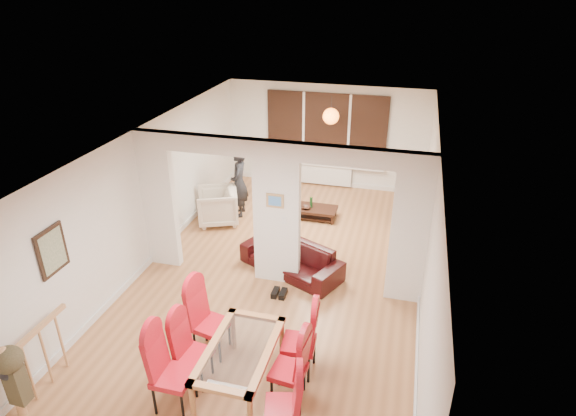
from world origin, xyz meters
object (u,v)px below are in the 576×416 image
at_px(dining_chair_lb, 193,351).
at_px(person, 239,183).
at_px(bottle, 311,202).
at_px(dining_table, 241,368).
at_px(television, 401,204).
at_px(sofa, 291,258).
at_px(coffee_table, 312,212).
at_px(bowl, 306,207).
at_px(dining_chair_ra, 283,403).
at_px(dining_chair_la, 172,371).
at_px(dining_chair_rc, 299,339).
at_px(dining_chair_rb, 288,366).
at_px(dining_chair_lc, 211,320).
at_px(armchair, 217,206).

relative_size(dining_chair_lb, person, 0.66).
bearing_deg(bottle, dining_table, -87.94).
relative_size(person, television, 1.51).
height_order(sofa, person, person).
bearing_deg(coffee_table, person, -170.64).
height_order(television, bowl, television).
height_order(dining_chair_lb, dining_chair_ra, dining_chair_lb).
bearing_deg(dining_chair_ra, bottle, 85.30).
bearing_deg(dining_table, dining_chair_la, -145.84).
bearing_deg(dining_chair_lb, dining_chair_rc, 29.52).
height_order(dining_chair_la, television, dining_chair_la).
height_order(dining_table, dining_chair_ra, dining_chair_ra).
relative_size(dining_chair_rb, television, 1.02).
height_order(dining_chair_lc, dining_chair_rc, dining_chair_lc).
height_order(dining_chair_rc, bowl, dining_chair_rc).
bearing_deg(dining_chair_rc, dining_table, -146.38).
xyz_separation_m(dining_chair_la, person, (-1.07, 5.33, 0.21)).
relative_size(dining_chair_ra, dining_chair_rc, 0.93).
relative_size(person, bowl, 7.62).
bearing_deg(dining_chair_la, television, 67.74).
height_order(armchair, coffee_table, armchair).
height_order(dining_chair_lb, bowl, dining_chair_lb).
distance_m(dining_chair_rb, armchair, 5.17).
distance_m(bottle, bowl, 0.17).
relative_size(dining_chair_ra, dining_chair_rb, 0.97).
xyz_separation_m(dining_chair_rc, bowl, (-0.93, 4.52, -0.27)).
distance_m(dining_chair_lb, dining_chair_rb, 1.28).
distance_m(sofa, person, 2.66).
relative_size(armchair, bowl, 4.20).
distance_m(dining_chair_rb, bowl, 5.11).
relative_size(dining_table, bottle, 5.76).
bearing_deg(dining_chair_ra, dining_chair_la, 163.21).
height_order(dining_chair_ra, coffee_table, dining_chair_ra).
xyz_separation_m(dining_chair_rc, bottle, (-0.84, 4.62, -0.17)).
height_order(dining_chair_la, dining_chair_lb, dining_chair_la).
bearing_deg(coffee_table, bowl, -141.89).
xyz_separation_m(dining_chair_ra, coffee_table, (-0.88, 5.68, -0.39)).
bearing_deg(dining_chair_ra, coffee_table, 85.03).
xyz_separation_m(dining_chair_lc, armchair, (-1.48, 3.83, -0.18)).
bearing_deg(dining_chair_ra, dining_chair_rc, 79.84).
xyz_separation_m(dining_chair_la, sofa, (0.64, 3.36, -0.29)).
bearing_deg(bowl, armchair, -160.50).
height_order(dining_chair_rb, sofa, dining_chair_rb).
height_order(person, television, person).
distance_m(dining_chair_lc, sofa, 2.42).
height_order(dining_chair_la, sofa, dining_chair_la).
xyz_separation_m(dining_chair_ra, dining_chair_rc, (-0.07, 1.07, 0.04)).
distance_m(dining_chair_rc, armchair, 4.76).
height_order(dining_chair_rb, bowl, dining_chair_rb).
xyz_separation_m(dining_chair_rb, dining_chair_rc, (0.01, 0.50, 0.02)).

